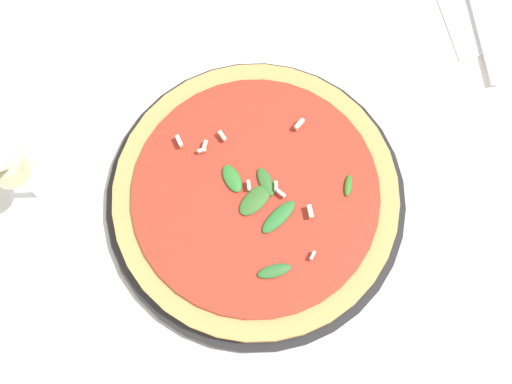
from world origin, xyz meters
name	(u,v)px	position (x,y,z in m)	size (l,w,h in m)	color
ground_plane	(240,201)	(0.00, 0.00, 0.00)	(6.00, 6.00, 0.00)	silver
pizza_arugula_main	(256,195)	(0.00, -0.02, 0.02)	(0.33, 0.33, 0.05)	black
napkin	(475,9)	(0.26, -0.27, 0.00)	(0.14, 0.11, 0.01)	white
fork	(474,0)	(0.27, -0.27, 0.01)	(0.23, 0.06, 0.00)	silver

